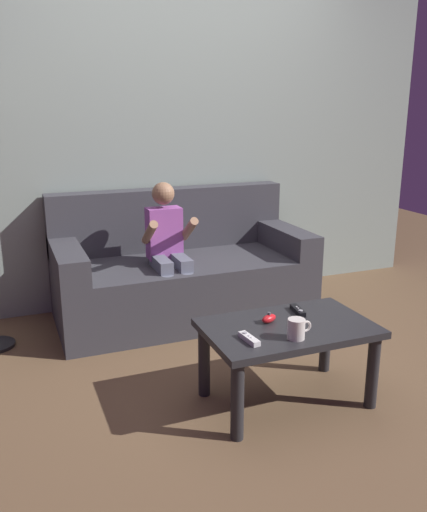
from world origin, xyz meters
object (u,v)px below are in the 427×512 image
object	(u,v)px
nunchuk_red	(269,318)
game_remote_white_far_corner	(249,339)
person_seated_on_couch	(168,247)
coffee_mug	(297,329)
couch	(181,274)
coffee_table	(288,339)
game_remote_black_near_edge	(298,310)

from	to	relation	value
nunchuk_red	game_remote_white_far_corner	bearing A→B (deg)	-138.55
person_seated_on_couch	coffee_mug	bearing A→B (deg)	-80.57
couch	coffee_mug	size ratio (longest dim) A/B	14.66
coffee_table	nunchuk_red	xyz separation A→B (m)	(-0.07, 0.06, 0.09)
game_remote_black_near_edge	nunchuk_red	distance (m)	0.21
person_seated_on_couch	game_remote_black_near_edge	bearing A→B (deg)	-69.32
coffee_table	game_remote_black_near_edge	distance (m)	0.20
coffee_table	nunchuk_red	world-z (taller)	nunchuk_red
coffee_table	coffee_mug	world-z (taller)	coffee_mug
couch	coffee_table	size ratio (longest dim) A/B	2.11
coffee_table	couch	bearing A→B (deg)	94.88
game_remote_white_far_corner	game_remote_black_near_edge	bearing A→B (deg)	30.19
couch	coffee_mug	world-z (taller)	couch
couch	nunchuk_red	distance (m)	1.26
coffee_mug	nunchuk_red	bearing A→B (deg)	97.67
coffee_table	game_remote_white_far_corner	distance (m)	0.29
game_remote_white_far_corner	coffee_mug	bearing A→B (deg)	-13.92
coffee_table	coffee_mug	xyz separation A→B (m)	(-0.04, -0.15, 0.12)
person_seated_on_couch	nunchuk_red	bearing A→B (deg)	-80.21
game_remote_black_near_edge	game_remote_white_far_corner	distance (m)	0.44
nunchuk_red	coffee_table	bearing A→B (deg)	-42.04
game_remote_black_near_edge	couch	bearing A→B (deg)	101.27
game_remote_black_near_edge	game_remote_white_far_corner	size ratio (longest dim) A/B	1.01
game_remote_white_far_corner	coffee_mug	size ratio (longest dim) A/B	1.21
person_seated_on_couch	game_remote_white_far_corner	distance (m)	1.24
game_remote_black_near_edge	game_remote_white_far_corner	bearing A→B (deg)	-149.81
couch	game_remote_black_near_edge	distance (m)	1.22
game_remote_white_far_corner	nunchuk_red	bearing A→B (deg)	41.45
person_seated_on_couch	game_remote_black_near_edge	xyz separation A→B (m)	(0.38, -1.01, -0.13)
person_seated_on_couch	nunchuk_red	xyz separation A→B (m)	(0.18, -1.07, -0.12)
nunchuk_red	coffee_mug	xyz separation A→B (m)	(0.03, -0.22, 0.03)
couch	game_remote_white_far_corner	world-z (taller)	couch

